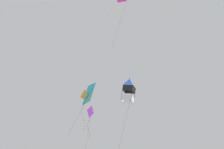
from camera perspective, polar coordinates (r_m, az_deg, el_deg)
kite_diamond_mid_left at (r=45.81m, az=2.42°, el=-1.67°), size 1.62×0.48×3.68m
kite_diamond_near_left at (r=45.95m, az=-3.13°, el=-5.52°), size 1.62×1.14×8.47m
kite_box_far_centre at (r=41.43m, az=2.36°, el=-2.84°), size 1.98×1.79×6.93m
kite_delta_upper_right at (r=36.38m, az=-3.41°, el=-2.81°), size 2.75×2.97×4.73m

